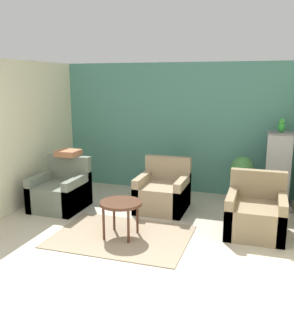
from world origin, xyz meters
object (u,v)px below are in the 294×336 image
coffee_table (121,206)px  armchair_middle (163,193)px  parrot (281,126)px  potted_plant (242,172)px  armchair_left (61,192)px  armchair_right (256,214)px  birdcage (278,172)px

coffee_table → armchair_middle: armchair_middle is taller
parrot → potted_plant: bearing=-178.8°
armchair_left → potted_plant: armchair_left is taller
armchair_right → armchair_left: bearing=178.2°
armchair_left → birdcage: 3.77m
armchair_left → armchair_right: bearing=-1.8°
armchair_left → potted_plant: size_ratio=1.00×
armchair_right → potted_plant: armchair_right is taller
coffee_table → armchair_right: 1.95m
coffee_table → parrot: parrot is taller
coffee_table → armchair_left: (-1.45, 0.83, -0.18)m
birdcage → parrot: (0.00, 0.00, 0.80)m
armchair_middle → birdcage: 2.02m
potted_plant → birdcage: bearing=1.1°
armchair_right → parrot: bearing=77.5°
coffee_table → armchair_left: 1.68m
armchair_right → parrot: (0.29, 1.33, 1.14)m
armchair_middle → potted_plant: armchair_middle is taller
armchair_middle → potted_plant: size_ratio=1.00×
coffee_table → potted_plant: potted_plant is taller
coffee_table → potted_plant: (1.49, 2.04, 0.11)m
armchair_middle → parrot: (1.85, 0.73, 1.14)m
armchair_middle → birdcage: (1.85, 0.73, 0.34)m
armchair_right → armchair_middle: size_ratio=1.00×
coffee_table → birdcage: size_ratio=0.45×
armchair_middle → potted_plant: (1.25, 0.72, 0.29)m
armchair_left → armchair_right: same height
armchair_left → potted_plant: (2.94, 1.21, 0.29)m
birdcage → potted_plant: (-0.60, -0.01, -0.05)m
armchair_right → potted_plant: 1.38m
armchair_right → coffee_table: bearing=-158.1°
armchair_right → armchair_middle: (-1.55, 0.59, 0.00)m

